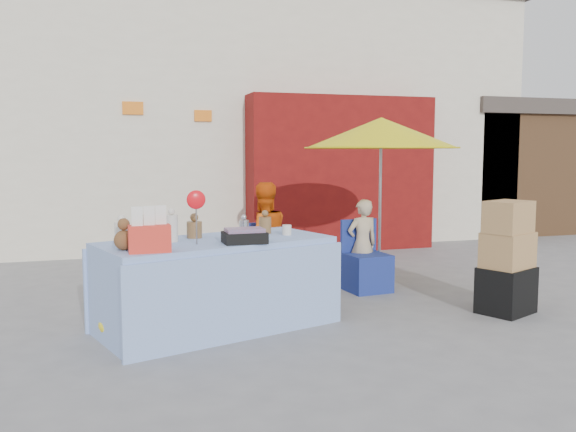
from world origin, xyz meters
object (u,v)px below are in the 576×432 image
object	(u,v)px
market_table	(216,283)
umbrella	(381,134)
vendor_beige	(362,244)
chair_left	(266,276)
vendor_orange	(263,239)
chair_right	(366,270)
box_stack	(507,262)

from	to	relation	value
market_table	umbrella	bearing A→B (deg)	11.58
vendor_beige	umbrella	xyz separation A→B (m)	(0.30, 0.15, 1.34)
market_table	chair_left	world-z (taller)	market_table
market_table	umbrella	size ratio (longest dim) A/B	1.15
vendor_beige	umbrella	bearing A→B (deg)	-159.27
vendor_orange	vendor_beige	distance (m)	1.26
chair_left	vendor_orange	distance (m)	0.43
vendor_orange	chair_left	bearing A→B (deg)	83.48
market_table	chair_left	size ratio (longest dim) A/B	2.83
chair_right	vendor_beige	distance (m)	0.32
chair_left	box_stack	distance (m)	2.61
umbrella	vendor_beige	bearing A→B (deg)	-153.43
chair_left	vendor_beige	bearing A→B (deg)	0.29
box_stack	chair_right	bearing A→B (deg)	125.14
box_stack	vendor_orange	bearing A→B (deg)	145.86
chair_left	box_stack	xyz separation A→B (m)	(2.21, -1.36, 0.28)
umbrella	market_table	bearing A→B (deg)	-150.93
market_table	vendor_orange	world-z (taller)	market_table
chair_right	vendor_beige	world-z (taller)	vendor_beige
market_table	vendor_beige	xyz separation A→B (m)	(2.01, 1.14, 0.11)
vendor_orange	chair_right	bearing A→B (deg)	168.03
market_table	vendor_beige	distance (m)	2.31
chair_right	vendor_orange	world-z (taller)	vendor_orange
vendor_orange	vendor_beige	xyz separation A→B (m)	(1.25, 0.00, -0.11)
box_stack	market_table	bearing A→B (deg)	173.09
vendor_orange	box_stack	bearing A→B (deg)	140.03
market_table	umbrella	world-z (taller)	umbrella
chair_right	vendor_orange	distance (m)	1.32
market_table	chair_right	xyz separation A→B (m)	(2.01, 1.00, -0.18)
market_table	box_stack	bearing A→B (deg)	-24.40
vendor_beige	chair_right	bearing A→B (deg)	83.48
market_table	chair_left	xyz separation A→B (m)	(0.76, 1.00, -0.18)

